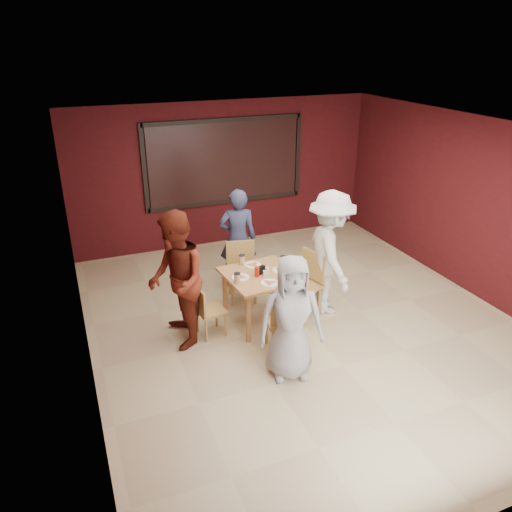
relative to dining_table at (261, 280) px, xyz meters
name	(u,v)px	position (x,y,z in m)	size (l,w,h in m)	color
floor	(303,323)	(0.56, -0.29, -0.69)	(7.00, 7.00, 0.00)	#C5B788
window_blinds	(225,162)	(0.56, 3.16, 0.96)	(3.00, 0.02, 1.50)	black
dining_table	(261,280)	(0.00, 0.00, 0.00)	(1.07, 1.07, 0.94)	#B6894A
chair_front	(285,318)	(-0.01, -0.87, -0.14)	(0.54, 0.54, 0.96)	#B49046
chair_back	(241,267)	(0.00, 0.82, -0.16)	(0.54, 0.54, 0.93)	#B49046
chair_left	(207,308)	(-0.84, -0.06, -0.25)	(0.42, 0.42, 0.77)	#B49046
chair_right	(306,280)	(0.74, 0.00, -0.14)	(0.58, 0.58, 0.97)	#B49046
diner_front	(291,318)	(-0.14, -1.28, 0.12)	(0.79, 0.51, 1.61)	#A2A2A2
diner_back	(238,239)	(0.10, 1.25, 0.16)	(0.62, 0.40, 1.69)	#303656
diner_left	(177,281)	(-1.23, -0.07, 0.26)	(0.92, 0.72, 1.89)	maroon
diner_right	(330,253)	(1.09, -0.04, 0.26)	(1.22, 0.70, 1.89)	silver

